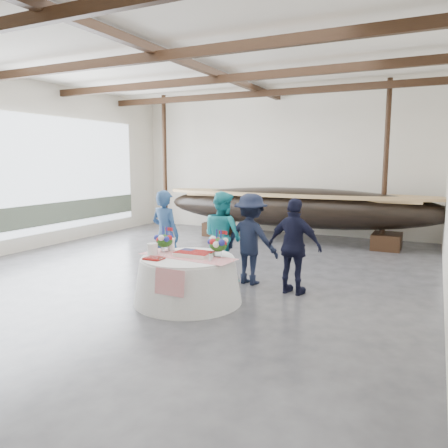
% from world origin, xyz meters
% --- Properties ---
extents(floor, '(10.00, 12.00, 0.01)m').
position_xyz_m(floor, '(0.00, 0.00, 0.00)').
color(floor, '#3D3D42').
rests_on(floor, ground).
extents(wall_back, '(10.00, 0.02, 4.50)m').
position_xyz_m(wall_back, '(0.00, 6.00, 2.25)').
color(wall_back, silver).
rests_on(wall_back, ground).
extents(wall_left, '(0.02, 12.00, 4.50)m').
position_xyz_m(wall_left, '(-5.00, 0.00, 2.25)').
color(wall_left, silver).
rests_on(wall_left, ground).
extents(ceiling, '(10.00, 12.00, 0.01)m').
position_xyz_m(ceiling, '(0.00, 0.00, 4.50)').
color(ceiling, white).
rests_on(ceiling, wall_back).
extents(pavilion_structure, '(9.80, 11.76, 4.50)m').
position_xyz_m(pavilion_structure, '(0.00, 0.79, 4.00)').
color(pavilion_structure, black).
rests_on(pavilion_structure, ground).
extents(open_bay, '(0.03, 7.00, 3.20)m').
position_xyz_m(open_bay, '(-4.95, 1.00, 1.83)').
color(open_bay, silver).
rests_on(open_bay, ground).
extents(longboat_display, '(8.51, 1.70, 1.59)m').
position_xyz_m(longboat_display, '(1.08, 4.53, 1.02)').
color(longboat_display, black).
rests_on(longboat_display, ground).
extents(banquet_table, '(1.84, 1.84, 0.79)m').
position_xyz_m(banquet_table, '(1.06, -1.67, 0.39)').
color(banquet_table, silver).
rests_on(banquet_table, ground).
extents(tabletop_items, '(1.74, 0.95, 0.40)m').
position_xyz_m(tabletop_items, '(0.97, -1.54, 0.94)').
color(tabletop_items, red).
rests_on(tabletop_items, banquet_table).
extents(guest_woman_blue, '(0.71, 0.52, 1.80)m').
position_xyz_m(guest_woman_blue, '(-0.16, -0.51, 0.90)').
color(guest_woman_blue, navy).
rests_on(guest_woman_blue, ground).
extents(guest_woman_teal, '(1.08, 0.98, 1.80)m').
position_xyz_m(guest_woman_teal, '(1.00, -0.22, 0.90)').
color(guest_woman_teal, teal).
rests_on(guest_woman_teal, ground).
extents(guest_man_left, '(1.22, 0.81, 1.77)m').
position_xyz_m(guest_man_left, '(1.58, -0.16, 0.88)').
color(guest_man_left, black).
rests_on(guest_man_left, ground).
extents(guest_man_right, '(1.07, 0.57, 1.74)m').
position_xyz_m(guest_man_right, '(2.55, -0.44, 0.87)').
color(guest_man_right, black).
rests_on(guest_man_right, ground).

